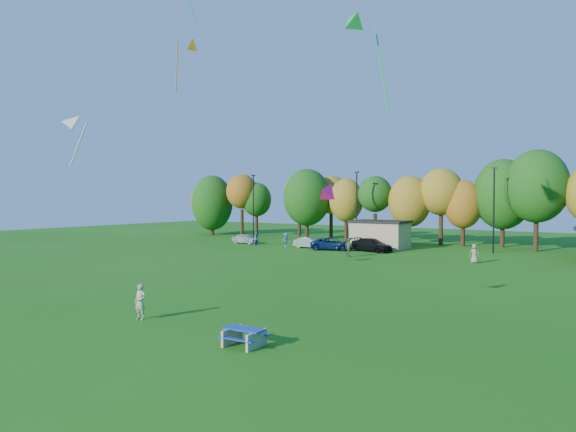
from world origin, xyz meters
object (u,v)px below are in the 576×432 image
Objects in this scene: car_b at (310,243)px; car_c at (332,244)px; car_d at (372,245)px; picnic_table at (244,336)px; car_a at (245,239)px; kite_flyer at (140,302)px.

car_c is (3.21, -0.38, 0.04)m from car_b.
car_d reaches higher than car_c.
picnic_table is 0.46× the size of car_a.
picnic_table is at bearing -174.11° from car_c.
kite_flyer reaches higher than car_c.
car_a is (-28.42, 35.74, 0.21)m from picnic_table.
car_b is 0.80× the size of car_c.
car_d is (4.40, 0.92, 0.05)m from car_c.
car_c is at bearing -96.42° from car_b.
car_a is at bearing 104.36° from car_d.
picnic_table is 6.95m from kite_flyer.
car_b reaches higher than car_a.
kite_flyer reaches higher than car_b.
car_b is at bearing 102.01° from kite_flyer.
picnic_table is at bearing -141.09° from car_a.
car_d is (-10.84, 35.76, 0.31)m from picnic_table.
kite_flyer is at bearing -148.05° from car_a.
car_b is (-18.44, 35.21, 0.22)m from picnic_table.
car_c is (-8.33, 34.16, -0.19)m from kite_flyer.
car_a is 13.22m from car_c.
car_c is (13.19, -0.91, 0.05)m from car_a.
kite_flyer reaches higher than car_a.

